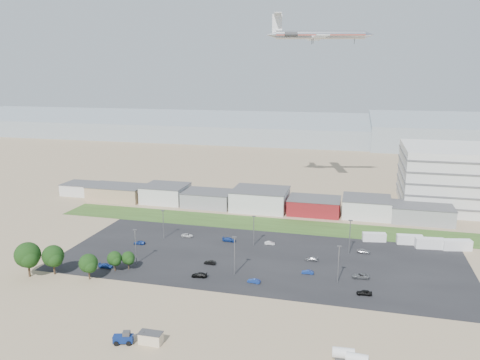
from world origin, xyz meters
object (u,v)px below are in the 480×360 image
(airliner, at_px, (320,35))
(box_trailer_a, at_px, (374,237))
(parked_car_9, at_px, (187,235))
(parked_car_10, at_px, (106,266))
(parked_car_11, at_px, (270,243))
(parked_car_1, at_px, (308,272))
(parked_car_6, at_px, (229,240))
(telehandler, at_px, (123,337))
(parked_car_4, at_px, (210,262))
(parked_car_13, at_px, (254,281))
(parked_car_12, at_px, (311,259))
(storage_tank_nw, at_px, (343,353))
(parked_car_3, at_px, (199,275))
(parked_car_8, at_px, (364,251))
(parked_car_2, at_px, (364,293))
(portable_shed, at_px, (151,338))
(parked_car_0, at_px, (361,276))
(tree_far_left, at_px, (28,257))
(parked_car_5, at_px, (139,242))

(airliner, bearing_deg, box_trailer_a, -78.77)
(box_trailer_a, bearing_deg, parked_car_9, -178.62)
(parked_car_10, bearing_deg, parked_car_11, -55.48)
(airliner, distance_m, parked_car_1, 110.35)
(parked_car_6, distance_m, parked_car_11, 13.57)
(telehandler, xyz_separation_m, parked_car_11, (18.50, 63.36, -0.81))
(parked_car_4, relative_size, parked_car_13, 1.01)
(parked_car_12, bearing_deg, telehandler, -31.64)
(storage_tank_nw, relative_size, parked_car_10, 1.01)
(box_trailer_a, distance_m, parked_car_3, 62.20)
(parked_car_1, relative_size, parked_car_11, 1.01)
(parked_car_6, xyz_separation_m, parked_car_8, (43.08, 0.35, -0.01))
(parked_car_8, relative_size, parked_car_12, 1.01)
(telehandler, xyz_separation_m, parked_car_13, (19.75, 34.45, -0.78))
(airliner, xyz_separation_m, parked_car_8, (21.62, -65.97, -69.35))
(parked_car_4, xyz_separation_m, parked_car_13, (15.08, -8.86, -0.00))
(parked_car_8, xyz_separation_m, parked_car_10, (-71.48, -29.66, -0.04))
(box_trailer_a, distance_m, parked_car_2, 40.80)
(portable_shed, distance_m, telehandler, 5.67)
(parked_car_10, bearing_deg, parked_car_13, -89.70)
(parked_car_1, bearing_deg, parked_car_0, 89.34)
(parked_car_3, relative_size, parked_car_4, 1.23)
(tree_far_left, relative_size, parked_car_1, 3.32)
(parked_car_2, distance_m, parked_car_13, 28.32)
(parked_car_2, xyz_separation_m, parked_car_8, (-0.05, 28.70, -0.01))
(parked_car_4, xyz_separation_m, parked_car_12, (28.28, 10.11, -0.03))
(telehandler, relative_size, parked_car_8, 1.71)
(parked_car_2, xyz_separation_m, parked_car_5, (-70.69, 18.61, -0.03))
(storage_tank_nw, bearing_deg, parked_car_9, 133.10)
(storage_tank_nw, height_order, parked_car_13, storage_tank_nw)
(parked_car_10, distance_m, parked_car_12, 59.79)
(box_trailer_a, bearing_deg, parked_car_3, -148.15)
(parked_car_8, relative_size, parked_car_10, 0.90)
(parked_car_6, xyz_separation_m, parked_car_10, (-28.40, -29.31, -0.04))
(portable_shed, height_order, parked_car_2, portable_shed)
(parked_car_5, height_order, parked_car_12, parked_car_5)
(parked_car_6, height_order, parked_car_12, parked_car_6)
(storage_tank_nw, height_order, parked_car_4, storage_tank_nw)
(telehandler, bearing_deg, portable_shed, -0.80)
(parked_car_8, height_order, parked_car_13, parked_car_8)
(parked_car_5, xyz_separation_m, parked_car_12, (55.57, 0.25, -0.08))
(telehandler, relative_size, parked_car_9, 1.65)
(parked_car_4, height_order, parked_car_12, parked_car_4)
(parked_car_1, bearing_deg, parked_car_13, -58.65)
(parked_car_3, xyz_separation_m, parked_car_10, (-28.00, -0.61, -0.02))
(parked_car_8, height_order, parked_car_12, parked_car_8)
(parked_car_13, bearing_deg, parked_car_1, 131.02)
(parked_car_9, relative_size, parked_car_10, 0.94)
(parked_car_0, bearing_deg, box_trailer_a, 165.01)
(box_trailer_a, height_order, parked_car_3, box_trailer_a)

